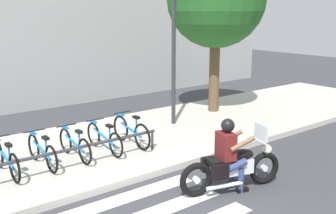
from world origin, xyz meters
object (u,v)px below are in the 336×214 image
bike_rack (69,151)px  bicycle_1 (6,159)px  street_lamp (174,45)px  rider (229,150)px  bicycle_2 (42,151)px  bicycle_5 (131,131)px  motorcycle (232,167)px  bicycle_3 (75,145)px  bicycle_4 (104,138)px

bike_rack → bicycle_1: bearing=153.9°
street_lamp → rider: bearing=-114.8°
rider → street_lamp: bearing=65.2°
bicycle_2 → bicycle_5: bicycle_5 is taller
rider → bicycle_1: (-3.26, 3.09, -0.35)m
motorcycle → bicycle_3: 3.60m
bicycle_1 → bicycle_2: bicycle_1 is taller
motorcycle → street_lamp: street_lamp is taller
bicycle_3 → bicycle_4: bicycle_3 is taller
motorcycle → bicycle_5: size_ratio=1.33×
rider → bicycle_5: rider is taller
motorcycle → bicycle_2: size_ratio=1.36×
bicycle_4 → bicycle_5: (0.76, -0.00, 0.03)m
bike_rack → rider: bearing=-50.0°
bicycle_2 → street_lamp: size_ratio=0.39×
bicycle_4 → street_lamp: street_lamp is taller
bicycle_3 → bicycle_5: size_ratio=0.97×
street_lamp → bike_rack: bearing=-159.8°
bicycle_3 → street_lamp: size_ratio=0.39×
rider → street_lamp: (1.84, 3.99, 1.63)m
motorcycle → bicycle_1: bearing=136.9°
bicycle_1 → bicycle_2: bearing=-0.0°
bicycle_5 → street_lamp: (2.08, 0.90, 1.97)m
bicycle_3 → street_lamp: (3.59, 0.90, 1.99)m
bicycle_1 → street_lamp: (5.10, 0.90, 1.99)m
bicycle_3 → bicycle_4: (0.76, 0.00, -0.00)m
rider → bicycle_5: size_ratio=0.90×
bicycle_5 → bike_rack: bearing=-163.7°
street_lamp → bicycle_3: bearing=-165.9°
motorcycle → bicycle_3: motorcycle is taller
rider → bicycle_4: rider is taller
motorcycle → street_lamp: size_ratio=0.53×
motorcycle → rider: 0.38m
bicycle_1 → street_lamp: street_lamp is taller
bicycle_4 → bicycle_5: size_ratio=1.02×
bicycle_1 → bicycle_3: (1.51, 0.00, -0.01)m
motorcycle → bicycle_4: motorcycle is taller
rider → bike_rack: (-2.12, 2.53, -0.27)m
bike_rack → bicycle_3: bearing=55.8°
rider → bike_rack: bearing=130.0°
bicycle_4 → bike_rack: (-1.13, -0.56, 0.09)m
bicycle_1 → street_lamp: 5.55m
bicycle_3 → bike_rack: 0.68m
bicycle_2 → street_lamp: street_lamp is taller
rider → bicycle_1: rider is taller
motorcycle → bike_rack: bearing=130.7°
bicycle_4 → bike_rack: size_ratio=0.37×
rider → bike_rack: size_ratio=0.33×
bicycle_2 → street_lamp: 4.86m
motorcycle → bicycle_4: 3.29m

